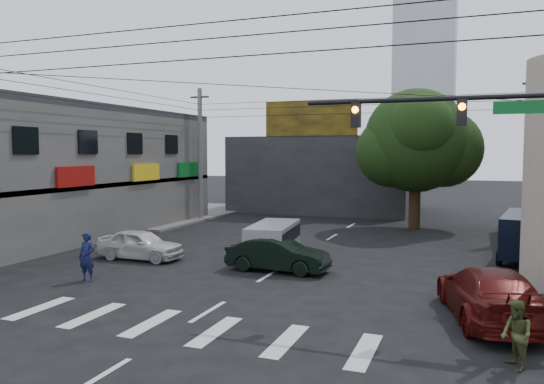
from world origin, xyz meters
The scene contains 17 objects.
ground centered at (0.00, 0.00, 0.00)m, with size 160.00×160.00×0.00m, color black.
sidewalk_far_left centered at (-18.00, 18.00, 0.07)m, with size 16.00×16.00×0.15m, color #514F4C.
building_left centered at (-18.00, 6.00, 3.50)m, with size 14.00×24.00×7.00m, color #4E4A48.
building_far centered at (-4.00, 26.00, 3.00)m, with size 14.00×10.00×6.00m, color #232326.
billboard centered at (-4.00, 21.10, 7.30)m, with size 7.00×0.30×2.60m, color olive.
tower_distant centered at (0.00, 70.00, 22.00)m, with size 9.00×9.00×44.00m, color silver.
street_tree centered at (4.00, 17.00, 5.47)m, with size 6.40×6.40×8.70m.
traffic_gantry centered at (7.82, -1.00, 4.83)m, with size 7.10×0.35×7.20m.
utility_pole_far_left centered at (-10.50, 16.00, 4.60)m, with size 0.32×0.32×9.20m, color #59595B.
utility_pole_far_right centered at (10.50, 16.00, 4.60)m, with size 0.32×0.32×9.20m, color #59595B.
dark_sedan centered at (0.09, 2.86, 0.68)m, with size 4.15×1.52×1.36m, color black.
white_compact centered at (-6.50, 2.93, 0.67)m, with size 3.95×1.59×1.35m, color silver.
maroon_sedan centered at (7.86, -0.89, 0.77)m, with size 3.36×5.68×1.54m, color #490C0A.
silver_minivan centered at (-0.71, 4.45, 0.85)m, with size 2.11×4.10×1.69m, color gray, non-canonical shape.
navy_van centered at (9.71, 8.80, 1.03)m, with size 2.68×5.40×2.07m, color black, non-canonical shape.
traffic_officer centered at (-5.97, -1.20, 0.92)m, with size 0.68×0.45×1.83m, color #121A41.
pedestrian_olive centered at (8.32, -4.32, 0.77)m, with size 0.86×0.93×1.53m, color #3C441F.
Camera 1 is at (7.31, -16.89, 4.79)m, focal length 35.00 mm.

